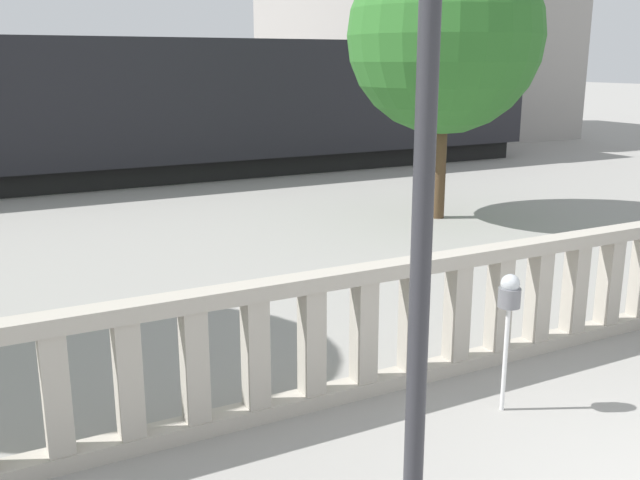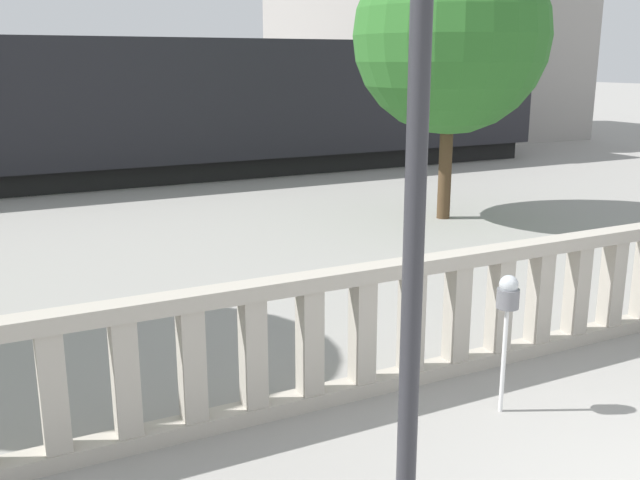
{
  "view_description": "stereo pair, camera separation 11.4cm",
  "coord_description": "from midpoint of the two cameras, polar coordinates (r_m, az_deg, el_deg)",
  "views": [
    {
      "loc": [
        -4.42,
        -2.26,
        3.12
      ],
      "look_at": [
        -1.04,
        4.12,
        1.29
      ],
      "focal_mm": 40.0,
      "sensor_mm": 36.0,
      "label": 1
    },
    {
      "loc": [
        -4.32,
        -2.31,
        3.12
      ],
      "look_at": [
        -1.04,
        4.12,
        1.29
      ],
      "focal_mm": 40.0,
      "sensor_mm": 36.0,
      "label": 2
    }
  ],
  "objects": [
    {
      "name": "building_block",
      "position": [
        31.45,
        7.24,
        16.9
      ],
      "size": [
        10.16,
        9.93,
        9.31
      ],
      "color": "gray",
      "rests_on": "ground"
    },
    {
      "name": "train_near",
      "position": [
        19.58,
        -14.88,
        10.23
      ],
      "size": [
        24.52,
        3.04,
        4.26
      ],
      "color": "black",
      "rests_on": "ground"
    },
    {
      "name": "balustrade",
      "position": [
        7.37,
        10.47,
        -5.71
      ],
      "size": [
        12.9,
        0.24,
        1.27
      ],
      "color": "#ADA599",
      "rests_on": "ground"
    },
    {
      "name": "tree_left",
      "position": [
        14.39,
        9.72,
        15.79
      ],
      "size": [
        3.76,
        3.76,
        5.45
      ],
      "color": "#4C3823",
      "rests_on": "ground"
    },
    {
      "name": "parking_meter",
      "position": [
        6.51,
        14.41,
        -4.68
      ],
      "size": [
        0.2,
        0.2,
        1.3
      ],
      "color": "silver",
      "rests_on": "ground"
    }
  ]
}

